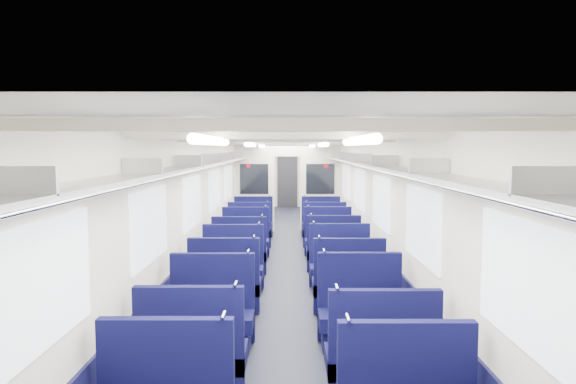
{
  "coord_description": "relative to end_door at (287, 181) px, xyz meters",
  "views": [
    {
      "loc": [
        0.02,
        -10.38,
        2.2
      ],
      "look_at": [
        0.02,
        1.17,
        1.22
      ],
      "focal_mm": 32.07,
      "sensor_mm": 36.0,
      "label": 1
    }
  ],
  "objects": [
    {
      "name": "seat_15",
      "position": [
        0.83,
        -9.12,
        -0.67
      ],
      "size": [
        0.95,
        0.52,
        1.06
      ],
      "color": "#0D0D3E",
      "rests_on": "floor"
    },
    {
      "name": "wall_far",
      "position": [
        0.0,
        0.06,
        0.18
      ],
      "size": [
        2.8,
        0.02,
        2.35
      ],
      "primitive_type": "cube",
      "color": "silver",
      "rests_on": "floor"
    },
    {
      "name": "windows",
      "position": [
        0.0,
        -9.4,
        0.42
      ],
      "size": [
        2.78,
        15.6,
        0.75
      ],
      "color": "white",
      "rests_on": "wall_left"
    },
    {
      "name": "seat_7",
      "position": [
        0.83,
        -13.72,
        -0.67
      ],
      "size": [
        0.95,
        0.52,
        1.06
      ],
      "color": "#0D0D3E",
      "rests_on": "floor"
    },
    {
      "name": "seat_11",
      "position": [
        0.83,
        -11.47,
        -0.67
      ],
      "size": [
        0.95,
        0.52,
        1.06
      ],
      "color": "#0D0D3E",
      "rests_on": "floor"
    },
    {
      "name": "seat_12",
      "position": [
        -0.83,
        -10.38,
        -0.67
      ],
      "size": [
        0.95,
        0.52,
        1.06
      ],
      "color": "#0D0D3E",
      "rests_on": "floor"
    },
    {
      "name": "bulkhead",
      "position": [
        -0.0,
        -5.7,
        0.23
      ],
      "size": [
        2.8,
        0.1,
        2.35
      ],
      "color": "silver",
      "rests_on": "floor"
    },
    {
      "name": "luggage_rack_right",
      "position": [
        1.21,
        -8.94,
        0.97
      ],
      "size": [
        0.36,
        17.4,
        0.18
      ],
      "color": "#B2B5BA",
      "rests_on": "wall_right"
    },
    {
      "name": "seat_5",
      "position": [
        0.83,
        -14.99,
        -0.67
      ],
      "size": [
        0.95,
        0.52,
        1.06
      ],
      "color": "#0D0D3E",
      "rests_on": "floor"
    },
    {
      "name": "seat_14",
      "position": [
        -0.83,
        -9.18,
        -0.67
      ],
      "size": [
        0.95,
        0.52,
        1.06
      ],
      "color": "#0D0D3E",
      "rests_on": "floor"
    },
    {
      "name": "seat_19",
      "position": [
        0.83,
        -6.87,
        -0.67
      ],
      "size": [
        0.95,
        0.52,
        1.06
      ],
      "color": "#0D0D3E",
      "rests_on": "floor"
    },
    {
      "name": "seat_16",
      "position": [
        -0.83,
        -7.97,
        -0.67
      ],
      "size": [
        0.95,
        0.52,
        1.06
      ],
      "color": "#0D0D3E",
      "rests_on": "floor"
    },
    {
      "name": "dado_left",
      "position": [
        -1.39,
        -8.94,
        -0.65
      ],
      "size": [
        0.03,
        17.9,
        0.7
      ],
      "primitive_type": "cube",
      "color": "#0F0F34",
      "rests_on": "floor"
    },
    {
      "name": "dado_right",
      "position": [
        1.39,
        -8.94,
        -0.65
      ],
      "size": [
        0.03,
        17.9,
        0.7
      ],
      "primitive_type": "cube",
      "color": "#0F0F34",
      "rests_on": "floor"
    },
    {
      "name": "seat_4",
      "position": [
        -0.83,
        -14.89,
        -0.67
      ],
      "size": [
        0.95,
        0.52,
        1.06
      ],
      "color": "#0D0D3E",
      "rests_on": "floor"
    },
    {
      "name": "wall_left",
      "position": [
        -1.4,
        -8.94,
        0.18
      ],
      "size": [
        0.02,
        18.0,
        2.35
      ],
      "primitive_type": "cube",
      "color": "silver",
      "rests_on": "floor"
    },
    {
      "name": "floor",
      "position": [
        0.0,
        -8.94,
        -1.0
      ],
      "size": [
        2.8,
        18.0,
        0.01
      ],
      "primitive_type": "cube",
      "color": "black",
      "rests_on": "ground"
    },
    {
      "name": "ceiling_fittings",
      "position": [
        0.0,
        -9.2,
        1.29
      ],
      "size": [
        2.7,
        16.06,
        0.11
      ],
      "color": "silver",
      "rests_on": "ceiling"
    },
    {
      "name": "luggage_rack_left",
      "position": [
        -1.21,
        -8.94,
        0.97
      ],
      "size": [
        0.36,
        17.4,
        0.18
      ],
      "color": "#B2B5BA",
      "rests_on": "wall_left"
    },
    {
      "name": "seat_13",
      "position": [
        0.83,
        -10.22,
        -0.67
      ],
      "size": [
        0.95,
        0.52,
        1.06
      ],
      "color": "#0D0D3E",
      "rests_on": "floor"
    },
    {
      "name": "ceiling",
      "position": [
        0.0,
        -8.94,
        1.35
      ],
      "size": [
        2.8,
        18.0,
        0.01
      ],
      "primitive_type": "cube",
      "color": "white",
      "rests_on": "wall_left"
    },
    {
      "name": "seat_6",
      "position": [
        -0.83,
        -13.76,
        -0.67
      ],
      "size": [
        0.95,
        0.52,
        1.06
      ],
      "color": "#0D0D3E",
      "rests_on": "floor"
    },
    {
      "name": "seat_9",
      "position": [
        0.83,
        -12.53,
        -0.67
      ],
      "size": [
        0.95,
        0.52,
        1.06
      ],
      "color": "#0D0D3E",
      "rests_on": "floor"
    },
    {
      "name": "seat_17",
      "position": [
        0.83,
        -7.95,
        -0.67
      ],
      "size": [
        0.95,
        0.52,
        1.06
      ],
      "color": "#0D0D3E",
      "rests_on": "floor"
    },
    {
      "name": "end_door",
      "position": [
        0.0,
        0.0,
        0.0
      ],
      "size": [
        0.75,
        0.06,
        2.0
      ],
      "primitive_type": "cube",
      "color": "black",
      "rests_on": "floor"
    },
    {
      "name": "seat_10",
      "position": [
        -0.83,
        -11.56,
        -0.67
      ],
      "size": [
        0.95,
        0.52,
        1.06
      ],
      "color": "#0D0D3E",
      "rests_on": "floor"
    },
    {
      "name": "wall_right",
      "position": [
        1.4,
        -8.94,
        0.18
      ],
      "size": [
        0.02,
        18.0,
        2.35
      ],
      "primitive_type": "cube",
      "color": "silver",
      "rests_on": "floor"
    },
    {
      "name": "seat_8",
      "position": [
        -0.83,
        -12.51,
        -0.67
      ],
      "size": [
        0.95,
        0.52,
        1.06
      ],
      "color": "#0D0D3E",
      "rests_on": "floor"
    },
    {
      "name": "seat_18",
      "position": [
        -0.83,
        -6.88,
        -0.67
      ],
      "size": [
        0.95,
        0.52,
        1.06
      ],
      "color": "#0D0D3E",
      "rests_on": "floor"
    }
  ]
}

